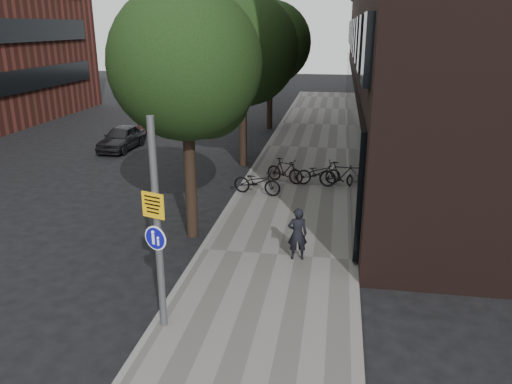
% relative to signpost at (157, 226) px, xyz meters
% --- Properties ---
extents(ground, '(120.00, 120.00, 0.00)m').
position_rel_signpost_xyz_m(ground, '(1.77, 0.56, -2.43)').
color(ground, black).
rests_on(ground, ground).
extents(sidewalk, '(4.50, 60.00, 0.12)m').
position_rel_signpost_xyz_m(sidewalk, '(2.02, 10.56, -2.37)').
color(sidewalk, slate).
rests_on(sidewalk, ground).
extents(curb_edge, '(0.15, 60.00, 0.13)m').
position_rel_signpost_xyz_m(curb_edge, '(-0.23, 10.56, -2.37)').
color(curb_edge, slate).
rests_on(curb_edge, ground).
extents(street_tree_near, '(4.40, 4.40, 7.50)m').
position_rel_signpost_xyz_m(street_tree_near, '(-0.76, 5.20, 2.67)').
color(street_tree_near, black).
rests_on(street_tree_near, ground).
extents(street_tree_mid, '(5.00, 5.00, 7.80)m').
position_rel_signpost_xyz_m(street_tree_mid, '(-0.76, 13.70, 2.68)').
color(street_tree_mid, black).
rests_on(street_tree_mid, ground).
extents(street_tree_far, '(5.00, 5.00, 7.80)m').
position_rel_signpost_xyz_m(street_tree_far, '(-0.76, 22.70, 2.68)').
color(street_tree_far, black).
rests_on(street_tree_far, ground).
extents(signpost, '(0.51, 0.20, 4.58)m').
position_rel_signpost_xyz_m(signpost, '(0.00, 0.00, 0.00)').
color(signpost, '#595B5E').
rests_on(signpost, sidewalk).
extents(pedestrian, '(0.60, 0.45, 1.50)m').
position_rel_signpost_xyz_m(pedestrian, '(2.58, 3.71, -1.56)').
color(pedestrian, black).
rests_on(pedestrian, sidewalk).
extents(parked_bike_facade_near, '(1.93, 1.05, 0.96)m').
position_rel_signpost_xyz_m(parked_bike_facade_near, '(2.83, 10.76, -1.83)').
color(parked_bike_facade_near, black).
rests_on(parked_bike_facade_near, sidewalk).
extents(parked_bike_facade_far, '(1.83, 0.73, 1.07)m').
position_rel_signpost_xyz_m(parked_bike_facade_far, '(3.77, 10.37, -1.78)').
color(parked_bike_facade_far, black).
rests_on(parked_bike_facade_far, sidewalk).
extents(parked_bike_curb_near, '(2.00, 1.03, 1.00)m').
position_rel_signpost_xyz_m(parked_bike_curb_near, '(0.58, 9.05, -1.81)').
color(parked_bike_curb_near, black).
rests_on(parked_bike_curb_near, sidewalk).
extents(parked_bike_curb_far, '(1.74, 1.12, 1.01)m').
position_rel_signpost_xyz_m(parked_bike_curb_far, '(1.46, 10.76, -1.81)').
color(parked_bike_curb_far, black).
rests_on(parked_bike_curb_far, sidewalk).
extents(parked_car_near, '(1.61, 3.76, 1.27)m').
position_rel_signpost_xyz_m(parked_car_near, '(-7.80, 15.57, -1.80)').
color(parked_car_near, black).
rests_on(parked_car_near, ground).
extents(parked_car_mid, '(1.32, 3.53, 1.15)m').
position_rel_signpost_xyz_m(parked_car_mid, '(-7.92, 21.09, -1.86)').
color(parked_car_mid, maroon).
rests_on(parked_car_mid, ground).
extents(parked_car_far, '(2.02, 4.19, 1.18)m').
position_rel_signpost_xyz_m(parked_car_far, '(-6.58, 28.21, -1.85)').
color(parked_car_far, '#19212D').
rests_on(parked_car_far, ground).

